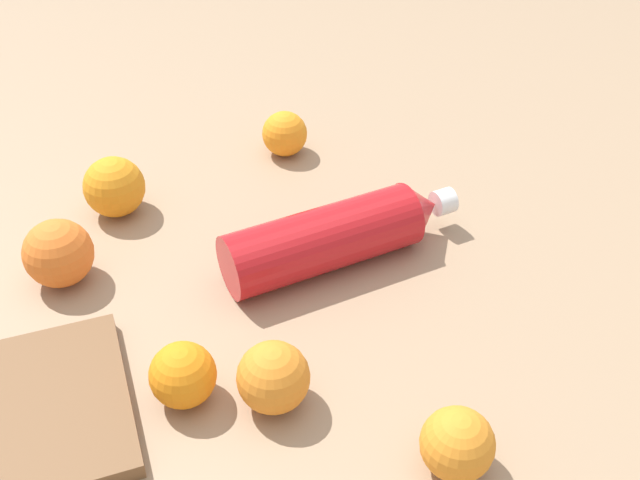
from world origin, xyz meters
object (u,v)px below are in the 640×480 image
(water_bottle, at_px, (338,234))
(orange_3, at_px, (114,187))
(orange_1, at_px, (183,375))
(orange_0, at_px, (457,444))
(orange_4, at_px, (58,253))
(orange_5, at_px, (273,377))
(cutting_board, at_px, (7,419))
(orange_2, at_px, (285,134))

(water_bottle, xyz_separation_m, orange_3, (-0.27, 0.12, 0.00))
(water_bottle, height_order, orange_1, water_bottle)
(orange_0, height_order, orange_3, orange_3)
(orange_3, distance_m, orange_4, 0.13)
(orange_5, xyz_separation_m, cutting_board, (-0.25, -0.00, -0.03))
(water_bottle, relative_size, orange_3, 3.84)
(orange_3, bearing_deg, orange_4, -110.61)
(orange_5, bearing_deg, cutting_board, -179.08)
(cutting_board, bearing_deg, orange_2, 43.53)
(orange_4, bearing_deg, orange_5, -41.20)
(cutting_board, bearing_deg, water_bottle, 18.24)
(orange_2, bearing_deg, orange_1, -105.94)
(water_bottle, height_order, orange_3, orange_3)
(orange_1, bearing_deg, cutting_board, -173.82)
(orange_4, xyz_separation_m, cutting_board, (-0.02, -0.20, -0.03))
(orange_4, relative_size, cutting_board, 0.35)
(orange_4, bearing_deg, cutting_board, -95.37)
(orange_1, height_order, orange_5, orange_5)
(orange_3, relative_size, cutting_board, 0.34)
(orange_3, bearing_deg, orange_1, -72.82)
(orange_1, bearing_deg, water_bottle, 48.50)
(orange_2, xyz_separation_m, cutting_board, (-0.29, -0.45, -0.02))
(orange_2, height_order, orange_3, orange_3)
(orange_2, height_order, cutting_board, orange_2)
(orange_2, xyz_separation_m, orange_3, (-0.22, -0.12, 0.01))
(water_bottle, height_order, orange_2, water_bottle)
(water_bottle, xyz_separation_m, orange_4, (-0.31, -0.00, 0.00))
(orange_0, bearing_deg, orange_3, 128.94)
(water_bottle, bearing_deg, orange_3, 134.75)
(orange_3, relative_size, orange_5, 1.09)
(orange_0, bearing_deg, orange_1, 156.77)
(water_bottle, relative_size, orange_5, 4.20)
(cutting_board, bearing_deg, orange_1, -7.74)
(orange_1, xyz_separation_m, orange_4, (-0.14, 0.19, 0.01))
(orange_1, bearing_deg, orange_3, 107.18)
(orange_5, bearing_deg, water_bottle, 67.58)
(orange_1, relative_size, cutting_board, 0.29)
(water_bottle, bearing_deg, orange_4, 160.13)
(orange_5, bearing_deg, orange_3, 119.07)
(orange_3, relative_size, orange_4, 0.98)
(orange_3, xyz_separation_m, orange_4, (-0.05, -0.13, 0.00))
(water_bottle, relative_size, cutting_board, 1.32)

